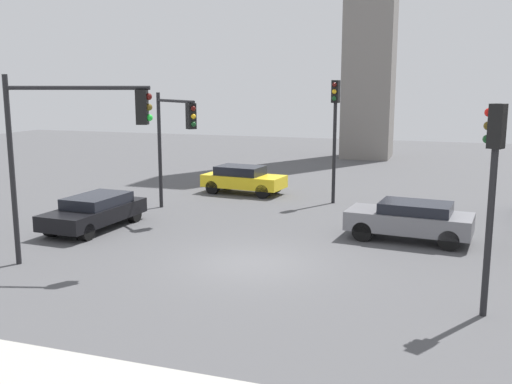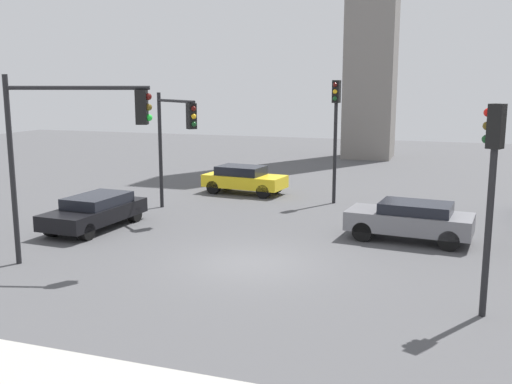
{
  "view_description": "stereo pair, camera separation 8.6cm",
  "coord_description": "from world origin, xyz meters",
  "views": [
    {
      "loc": [
        5.65,
        -16.21,
        5.41
      ],
      "look_at": [
        -0.66,
        2.4,
        1.76
      ],
      "focal_mm": 40.83,
      "sensor_mm": 36.0,
      "label": 1
    },
    {
      "loc": [
        5.73,
        -16.18,
        5.41
      ],
      "look_at": [
        -0.66,
        2.4,
        1.76
      ],
      "focal_mm": 40.83,
      "sensor_mm": 36.0,
      "label": 2
    }
  ],
  "objects": [
    {
      "name": "ground_plane",
      "position": [
        0.0,
        0.0,
        0.0
      ],
      "size": [
        83.76,
        83.76,
        0.0
      ],
      "primitive_type": "plane",
      "color": "#4C4C4F"
    },
    {
      "name": "traffic_light_0",
      "position": [
        6.55,
        -2.11,
        3.48
      ],
      "size": [
        0.49,
        0.42,
        4.98
      ],
      "rotation": [
        0.0,
        0.0,
        2.73
      ],
      "color": "black",
      "rests_on": "ground_plane"
    },
    {
      "name": "traffic_light_2",
      "position": [
        0.56,
        9.88,
        3.87
      ],
      "size": [
        0.36,
        0.48,
        5.58
      ],
      "rotation": [
        0.0,
        0.0,
        -1.71
      ],
      "color": "black",
      "rests_on": "ground_plane"
    },
    {
      "name": "car_3",
      "position": [
        -7.05,
        2.23,
        0.68
      ],
      "size": [
        2.07,
        4.53,
        1.26
      ],
      "rotation": [
        0.0,
        0.0,
        -1.62
      ],
      "color": "black",
      "rests_on": "ground_plane"
    },
    {
      "name": "car_4",
      "position": [
        4.4,
        4.26,
        0.76
      ],
      "size": [
        4.4,
        2.2,
        1.38
      ],
      "rotation": [
        0.0,
        0.0,
        3.05
      ],
      "color": "slate",
      "rests_on": "ground_plane"
    },
    {
      "name": "traffic_light_1",
      "position": [
        -5.28,
        5.53,
        3.56
      ],
      "size": [
        2.78,
        2.22,
        5.06
      ],
      "rotation": [
        0.0,
        0.0,
        -0.67
      ],
      "color": "black",
      "rests_on": "ground_plane"
    },
    {
      "name": "car_1",
      "position": [
        -4.19,
        10.78,
        0.74
      ],
      "size": [
        4.2,
        2.19,
        1.38
      ],
      "rotation": [
        0.0,
        0.0,
        -0.11
      ],
      "color": "yellow",
      "rests_on": "ground_plane"
    },
    {
      "name": "traffic_light_3",
      "position": [
        -4.88,
        -1.81,
        4.02
      ],
      "size": [
        4.18,
        1.41,
        5.69
      ],
      "rotation": [
        0.0,
        0.0,
        0.29
      ],
      "color": "black",
      "rests_on": "ground_plane"
    }
  ]
}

